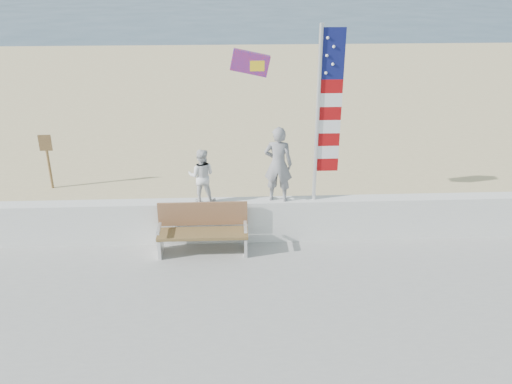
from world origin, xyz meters
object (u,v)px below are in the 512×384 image
flag (324,109)px  child (202,176)px  bench (203,228)px  adult (278,164)px

flag → child: bearing=180.0°
bench → flag: (2.41, 0.45, 2.30)m
adult → bench: (-1.53, -0.45, -1.17)m
bench → flag: 3.36m
child → flag: bearing=-174.7°
flag → bench: bearing=-169.3°
child → flag: 2.77m
bench → adult: bearing=16.5°
bench → flag: bearing=10.7°
adult → flag: bearing=-168.8°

